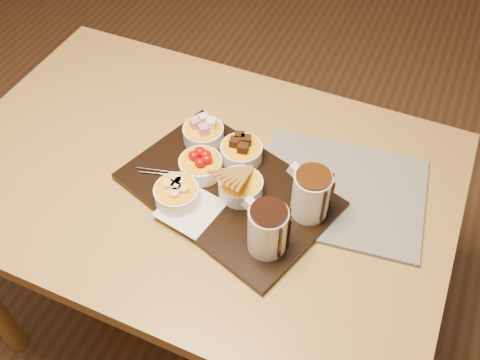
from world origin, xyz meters
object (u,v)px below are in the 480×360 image
at_px(dining_table, 199,198).
at_px(newspaper, 339,191).
at_px(bowl_strawberries, 201,166).
at_px(pitcher_dark_chocolate, 268,230).
at_px(pitcher_milk_chocolate, 311,195).
at_px(serving_board, 228,191).

bearing_deg(dining_table, newspaper, 12.76).
distance_m(bowl_strawberries, newspaper, 0.32).
xyz_separation_m(pitcher_dark_chocolate, newspaper, (0.09, 0.21, -0.07)).
bearing_deg(pitcher_milk_chocolate, dining_table, -165.40).
height_order(dining_table, newspaper, newspaper).
bearing_deg(pitcher_dark_chocolate, dining_table, 167.72).
height_order(bowl_strawberries, pitcher_milk_chocolate, pitcher_milk_chocolate).
xyz_separation_m(dining_table, newspaper, (0.33, 0.07, 0.10)).
height_order(dining_table, serving_board, serving_board).
height_order(bowl_strawberries, newspaper, bowl_strawberries).
bearing_deg(bowl_strawberries, pitcher_dark_chocolate, -30.91).
bearing_deg(newspaper, serving_board, -162.77).
height_order(serving_board, newspaper, serving_board).
distance_m(serving_board, bowl_strawberries, 0.08).
distance_m(dining_table, newspaper, 0.35).
distance_m(dining_table, bowl_strawberries, 0.14).
relative_size(dining_table, serving_board, 2.61).
height_order(pitcher_milk_chocolate, newspaper, pitcher_milk_chocolate).
xyz_separation_m(dining_table, pitcher_dark_chocolate, (0.23, -0.14, 0.17)).
xyz_separation_m(pitcher_milk_chocolate, newspaper, (0.04, 0.09, -0.07)).
distance_m(dining_table, pitcher_dark_chocolate, 0.32).
bearing_deg(serving_board, newspaper, 42.48).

